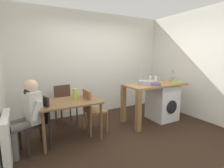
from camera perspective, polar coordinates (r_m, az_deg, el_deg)
name	(u,v)px	position (r m, az deg, el deg)	size (l,w,h in m)	color
ground_plane	(129,137)	(3.48, 5.69, -17.40)	(5.46, 5.46, 0.00)	black
wall_back	(93,64)	(4.65, -6.34, 6.73)	(4.60, 0.10, 2.70)	silver
wall_counter_side	(203,65)	(4.68, 28.41, 5.66)	(0.10, 3.80, 2.70)	silver
radiator	(7,137)	(3.11, -31.92, -15.12)	(0.10, 0.80, 0.70)	white
dining_table	(69,106)	(3.27, -14.31, -7.27)	(1.10, 0.76, 0.74)	brown
chair_person_seat	(38,120)	(3.16, -23.70, -10.99)	(0.50, 0.50, 0.90)	black
chair_opposite	(92,109)	(3.50, -6.78, -8.27)	(0.40, 0.40, 0.90)	olive
chair_spare_by_wall	(65,103)	(4.05, -15.78, -6.07)	(0.46, 0.46, 0.90)	#4C3323
seated_person	(28,113)	(3.06, -26.72, -8.66)	(0.56, 0.54, 1.20)	#595651
kitchen_counter	(148,91)	(4.01, 12.08, -2.37)	(1.50, 0.68, 0.92)	#9E7042
washing_machine	(162,102)	(4.40, 16.66, -5.94)	(0.60, 0.61, 0.86)	silver
sink_basin	(146,83)	(3.94, 11.61, 0.45)	(0.38, 0.38, 0.09)	#9EA0A5
tap	(142,78)	(4.06, 10.02, 2.13)	(0.02, 0.02, 0.28)	#B2B2B7
bottle_tall_green	(150,79)	(4.27, 12.81, 1.71)	(0.06, 0.06, 0.20)	silver
bottle_squat_brown	(156,79)	(4.31, 14.59, 1.71)	(0.07, 0.07, 0.20)	silver
mixing_bowl	(156,84)	(3.85, 14.56, 0.02)	(0.24, 0.24, 0.07)	slate
utensil_crock	(172,79)	(4.59, 19.77, 1.67)	(0.11, 0.11, 0.30)	gray
colander	(176,82)	(4.28, 20.82, 0.56)	(0.20, 0.20, 0.06)	#A8C63D
vase	(75,94)	(3.35, -12.40, -3.24)	(0.09, 0.09, 0.21)	#A8C63D
scissors	(156,84)	(4.01, 14.83, -0.10)	(0.15, 0.06, 0.01)	#B2B2B7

